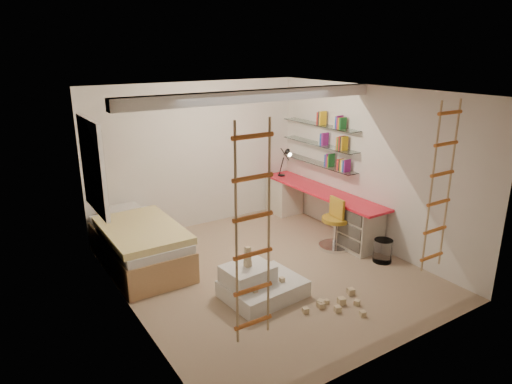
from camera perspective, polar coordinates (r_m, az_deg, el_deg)
floor at (r=6.81m, az=1.38°, el=-9.91°), size 4.50×4.50×0.00m
ceiling_beam at (r=6.32m, az=0.00°, el=11.92°), size 4.00×0.18×0.16m
window_frame at (r=6.84m, az=-19.74°, el=3.06°), size 0.06×1.15×1.35m
window_blind at (r=6.85m, az=-19.42°, el=3.11°), size 0.02×1.00×1.20m
rope_ladder_left at (r=4.17m, az=-0.39°, el=-5.46°), size 0.41×0.04×2.13m
rope_ladder_right at (r=5.98m, az=22.05°, el=0.44°), size 0.41×0.04×2.13m
waste_bin at (r=7.29m, az=15.56°, el=-7.09°), size 0.29×0.29×0.36m
desk at (r=8.24m, az=7.96°, el=-1.99°), size 0.56×2.80×0.75m
shelves at (r=8.24m, az=7.89°, el=5.93°), size 0.25×1.80×0.71m
bed at (r=7.09m, az=-14.34°, el=-6.38°), size 1.02×2.00×0.69m
task_lamp at (r=8.73m, az=3.84°, el=4.27°), size 0.14×0.36×0.57m
swivel_chair at (r=7.55m, az=9.87°, el=-4.67°), size 0.55×0.55×0.86m
play_platform at (r=6.11m, az=0.35°, el=-11.49°), size 1.07×0.86×0.45m
toy_blocks at (r=5.99m, az=6.09°, el=-11.98°), size 1.32×1.24×0.72m
books at (r=8.23m, az=7.91°, el=6.57°), size 0.14×0.70×0.92m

